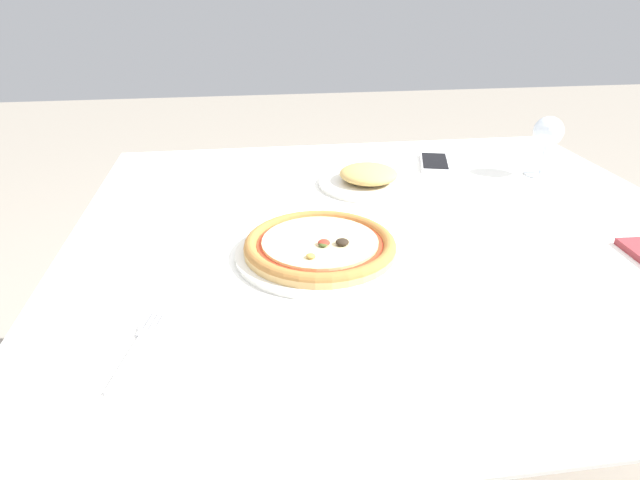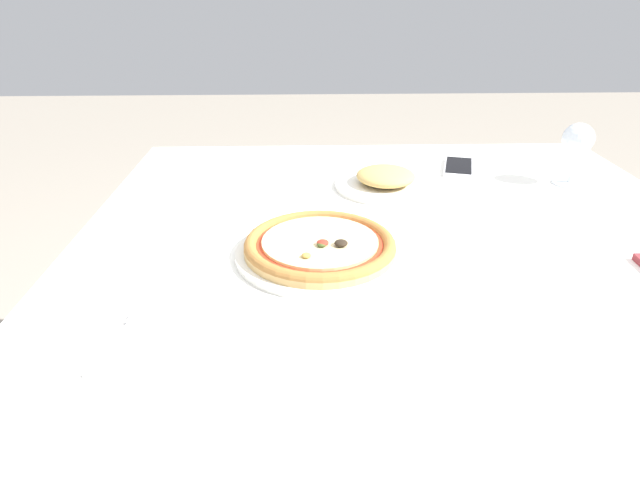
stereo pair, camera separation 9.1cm
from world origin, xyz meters
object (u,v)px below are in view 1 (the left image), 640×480
Objects in this scene: wine_glass_far_left at (548,134)px; cell_phone at (435,163)px; pizza_plate at (320,247)px; dining_table at (392,263)px; side_plate at (370,178)px; fork at (139,346)px.

wine_glass_far_left reaches higher than cell_phone.
cell_phone is at bearing 51.20° from pizza_plate.
wine_glass_far_left is at bearing 29.78° from pizza_plate.
pizza_plate is at bearing -149.17° from dining_table.
dining_table is 0.25m from side_plate.
dining_table is 5.35× the size of side_plate.
wine_glass_far_left is 0.27m from cell_phone.
pizza_plate is 1.86× the size of cell_phone.
fork is 1.18× the size of wine_glass_far_left.
dining_table is at bearing 36.27° from fork.
fork is at bearing -143.73° from dining_table.
pizza_plate reaches higher than fork.
dining_table is 0.54m from fork.
cell_phone is at bearing 60.29° from dining_table.
side_plate reaches higher than pizza_plate.
fork is (-0.43, -0.32, 0.08)m from dining_table.
cell_phone is (-0.23, 0.11, -0.09)m from wine_glass_far_left.
wine_glass_far_left reaches higher than fork.
cell_phone is (0.36, 0.45, -0.01)m from pizza_plate.
dining_table is 7.77× the size of cell_phone.
dining_table is 0.21m from pizza_plate.
pizza_plate is at bearing -150.22° from wine_glass_far_left.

